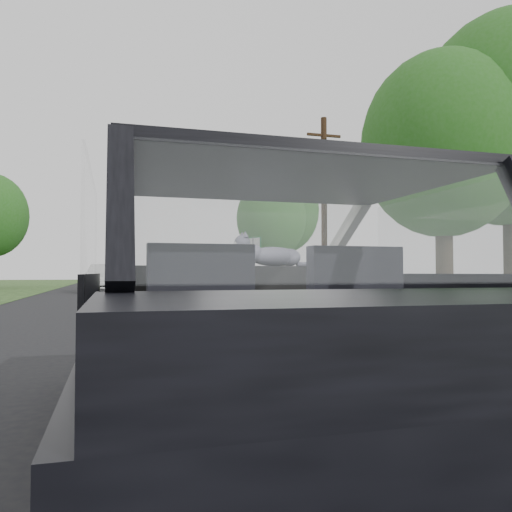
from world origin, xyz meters
TOP-DOWN VIEW (x-y plane):
  - ground at (0.00, 0.00)m, footprint 140.00×140.00m
  - subject_car at (0.00, 0.00)m, footprint 1.80×4.00m
  - dashboard at (0.00, 0.62)m, footprint 1.58×0.45m
  - driver_seat at (-0.40, -0.29)m, footprint 0.50×0.72m
  - passenger_seat at (0.40, -0.29)m, footprint 0.50×0.72m
  - steering_wheel at (-0.40, 0.33)m, footprint 0.36×0.36m
  - cat at (0.28, 0.58)m, footprint 0.54×0.23m
  - guardrail at (4.30, 10.00)m, footprint 0.05×90.00m
  - other_car at (-1.14, 22.91)m, footprint 2.28×4.41m
  - highway_sign at (4.63, 16.59)m, footprint 0.44×0.92m
  - utility_pole at (7.42, 15.91)m, footprint 0.29×0.29m
  - tree_0 at (8.91, 10.29)m, footprint 6.10×6.10m
  - tree_1 at (11.44, 10.28)m, footprint 7.10×7.10m
  - tree_2 at (9.37, 29.05)m, footprint 5.78×5.78m
  - tree_3 at (12.57, 36.24)m, footprint 8.22×8.22m

SIDE VIEW (x-z plane):
  - ground at x=0.00m, z-range 0.00..0.00m
  - guardrail at x=4.30m, z-range 0.42..0.74m
  - other_car at x=-1.14m, z-range 0.00..1.39m
  - subject_car at x=0.00m, z-range 0.00..1.45m
  - dashboard at x=0.00m, z-range 0.70..1.00m
  - driver_seat at x=-0.40m, z-range 0.67..1.09m
  - passenger_seat at x=0.40m, z-range 0.67..1.09m
  - steering_wheel at x=-0.40m, z-range 0.90..0.94m
  - cat at x=0.28m, z-range 0.96..1.19m
  - highway_sign at x=4.63m, z-range 0.00..2.39m
  - tree_2 at x=9.37m, z-range 0.00..7.09m
  - utility_pole at x=7.42m, z-range 0.00..7.30m
  - tree_0 at x=8.91m, z-range 0.00..7.54m
  - tree_1 at x=11.44m, z-range 0.00..9.08m
  - tree_3 at x=12.57m, z-range 0.00..9.40m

